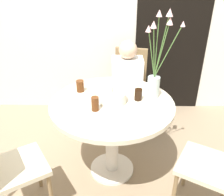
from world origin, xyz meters
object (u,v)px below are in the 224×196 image
(chair_near_front, at_px, (5,163))
(chair_right_flank, at_px, (220,161))
(chair_far_back, at_px, (129,83))
(birthday_cake, at_px, (113,97))
(person_guest, at_px, (127,90))
(flower_vase, at_px, (156,71))
(drink_glass_0, at_px, (138,95))
(drink_glass_1, at_px, (80,86))
(side_plate, at_px, (94,122))
(drink_glass_2, at_px, (95,104))

(chair_near_front, height_order, chair_right_flank, same)
(chair_far_back, xyz_separation_m, chair_near_front, (-0.97, -1.38, 0.00))
(chair_far_back, relative_size, birthday_cake, 4.01)
(chair_near_front, bearing_deg, birthday_cake, -89.91)
(chair_right_flank, distance_m, person_guest, 1.35)
(chair_far_back, bearing_deg, flower_vase, -65.90)
(drink_glass_0, xyz_separation_m, drink_glass_1, (-0.52, 0.16, 0.00))
(drink_glass_0, bearing_deg, chair_right_flank, -41.45)
(birthday_cake, height_order, flower_vase, flower_vase)
(side_plate, bearing_deg, drink_glass_0, 45.06)
(chair_right_flank, relative_size, birthday_cake, 4.01)
(chair_near_front, height_order, drink_glass_2, chair_near_front)
(chair_far_back, distance_m, drink_glass_1, 0.90)
(drink_glass_1, bearing_deg, chair_far_back, 54.74)
(drink_glass_1, bearing_deg, drink_glass_2, -64.29)
(chair_far_back, xyz_separation_m, side_plate, (-0.33, -1.21, 0.24))
(drink_glass_2, bearing_deg, chair_near_front, -150.68)
(drink_glass_0, distance_m, drink_glass_2, 0.40)
(chair_far_back, relative_size, side_plate, 5.35)
(drink_glass_1, height_order, person_guest, person_guest)
(birthday_cake, bearing_deg, drink_glass_0, 10.37)
(side_plate, xyz_separation_m, drink_glass_1, (-0.16, 0.51, 0.05))
(drink_glass_1, relative_size, drink_glass_2, 0.90)
(chair_far_back, xyz_separation_m, drink_glass_0, (0.03, -0.85, 0.29))
(chair_far_back, height_order, drink_glass_1, chair_far_back)
(side_plate, height_order, drink_glass_0, drink_glass_0)
(chair_right_flank, height_order, side_plate, chair_right_flank)
(chair_near_front, xyz_separation_m, birthday_cake, (0.78, 0.50, 0.28))
(chair_right_flank, height_order, drink_glass_1, chair_right_flank)
(flower_vase, height_order, person_guest, flower_vase)
(drink_glass_0, relative_size, drink_glass_1, 0.96)
(chair_near_front, distance_m, drink_glass_1, 0.89)
(birthday_cake, distance_m, drink_glass_0, 0.22)
(chair_near_front, height_order, birthday_cake, chair_near_front)
(side_plate, height_order, drink_glass_1, drink_glass_1)
(chair_near_front, relative_size, chair_right_flank, 1.00)
(chair_near_front, bearing_deg, chair_far_back, -67.40)
(drink_glass_1, bearing_deg, birthday_cake, -33.36)
(chair_near_front, bearing_deg, side_plate, -106.86)
(chair_right_flank, distance_m, drink_glass_2, 1.03)
(birthday_cake, distance_m, flower_vase, 0.42)
(chair_right_flank, bearing_deg, side_plate, -68.94)
(chair_near_front, distance_m, person_guest, 1.54)
(flower_vase, bearing_deg, drink_glass_2, -156.13)
(chair_right_flank, xyz_separation_m, person_guest, (-0.63, 1.20, -0.02))
(chair_near_front, xyz_separation_m, drink_glass_2, (0.64, 0.36, 0.29))
(chair_near_front, xyz_separation_m, chair_right_flank, (1.57, 0.03, 0.00))
(flower_vase, relative_size, drink_glass_0, 7.43)
(birthday_cake, xyz_separation_m, flower_vase, (0.36, 0.08, 0.20))
(side_plate, relative_size, drink_glass_1, 1.66)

